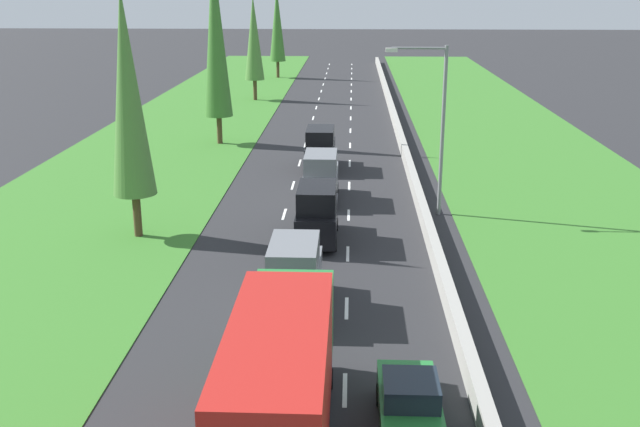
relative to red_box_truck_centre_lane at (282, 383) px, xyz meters
The scene contains 16 objects.
ground_plane 42.46m from the red_box_truck_centre_lane, 90.20° to the left, with size 300.00×300.00×0.00m, color #28282B.
grass_verge_left 44.35m from the red_box_truck_centre_lane, 106.79° to the left, with size 14.00×140.00×0.04m, color #387528.
grass_verge_right 44.77m from the red_box_truck_centre_lane, 71.48° to the left, with size 14.00×140.00×0.04m, color #387528.
median_barrier 42.80m from the red_box_truck_centre_lane, 82.54° to the left, with size 0.44×120.00×0.85m, color #9E9B93.
lane_markings 42.46m from the red_box_truck_centre_lane, 90.20° to the left, with size 3.64×116.00×0.01m.
red_box_truck_centre_lane is the anchor object (origin of this frame).
grey_van_centre_lane 9.21m from the red_box_truck_centre_lane, 92.38° to the left, with size 1.96×4.90×2.82m.
black_van_centre_lane 17.20m from the red_box_truck_centre_lane, 89.67° to the left, with size 1.96×4.90×2.82m.
grey_van_centre_lane_fifth 24.25m from the red_box_truck_centre_lane, 90.06° to the left, with size 1.96×4.90×2.82m.
green_hatchback_right_lane 3.92m from the red_box_truck_centre_lane, 22.04° to the left, with size 1.74×3.90×1.72m.
black_van_centre_lane_sixth 31.82m from the red_box_truck_centre_lane, 90.68° to the left, with size 1.96×4.90×2.82m.
poplar_tree_second 20.14m from the red_box_truck_centre_lane, 116.72° to the left, with size 2.10×2.10×12.01m.
poplar_tree_third 41.03m from the red_box_truck_centre_lane, 102.22° to the left, with size 2.17×2.17×14.75m.
poplar_tree_fourth 62.98m from the red_box_truck_centre_lane, 97.96° to the left, with size 2.07×2.07×10.91m.
poplar_tree_fifth 82.57m from the red_box_truck_centre_lane, 95.70° to the left, with size 2.09×2.09×11.71m.
street_light_mast 22.87m from the red_box_truck_centre_lane, 74.26° to the left, with size 3.20×0.28×9.00m.
Camera 1 is at (1.86, 0.93, 11.99)m, focal length 41.35 mm.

